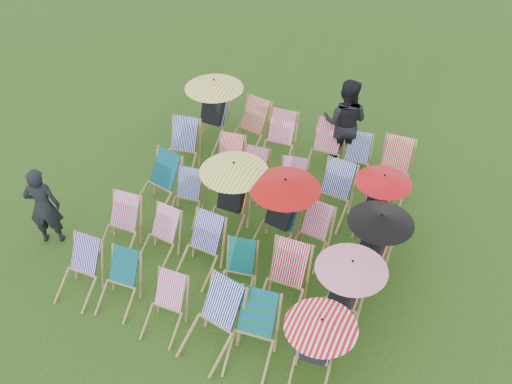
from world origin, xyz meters
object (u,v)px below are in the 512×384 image
at_px(person_left, 43,206).
at_px(person_rear, 345,122).
at_px(deckchair_29, 393,170).
at_px(deckchair_0, 78,272).
at_px(deckchair_5, 314,350).

xyz_separation_m(person_left, person_rear, (3.88, 4.42, 0.16)).
relative_size(person_left, person_rear, 0.83).
height_order(deckchair_29, person_left, person_left).
relative_size(deckchair_0, person_left, 0.57).
height_order(deckchair_0, person_left, person_left).
height_order(deckchair_29, person_rear, person_rear).
relative_size(deckchair_0, deckchair_29, 0.91).
distance_m(deckchair_29, person_rear, 1.36).
bearing_deg(deckchair_5, person_rear, 96.54).
xyz_separation_m(deckchair_5, person_rear, (-1.27, 5.02, 0.32)).
height_order(deckchair_5, person_left, person_left).
bearing_deg(person_rear, deckchair_5, 99.04).
bearing_deg(person_left, deckchair_29, -171.04).
height_order(deckchair_5, deckchair_29, deckchair_5).
height_order(person_left, person_rear, person_rear).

